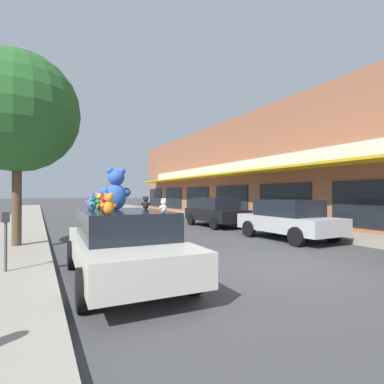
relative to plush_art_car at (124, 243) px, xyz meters
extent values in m
plane|color=#424244|center=(3.57, -0.67, -0.78)|extent=(260.00, 260.00, 0.00)
cube|color=#9E6047|center=(17.58, 11.34, 2.81)|extent=(13.84, 35.68, 7.18)
cube|color=gold|center=(9.86, 11.34, 2.37)|extent=(1.60, 29.97, 0.12)
cube|color=silver|center=(10.61, 11.34, 2.92)|extent=(0.08, 28.54, 0.70)
cube|color=black|center=(10.62, 1.14, 0.62)|extent=(0.06, 3.87, 2.00)
cube|color=black|center=(10.62, 6.24, 0.62)|extent=(0.06, 3.87, 2.00)
cube|color=black|center=(10.62, 11.34, 0.62)|extent=(0.06, 3.87, 2.00)
cube|color=black|center=(10.62, 16.44, 0.62)|extent=(0.06, 3.87, 2.00)
cube|color=black|center=(10.62, 21.53, 0.62)|extent=(0.06, 3.87, 2.00)
cube|color=black|center=(10.62, 26.63, 0.62)|extent=(0.06, 3.87, 2.00)
cube|color=beige|center=(0.00, 0.00, -0.15)|extent=(2.09, 4.76, 0.58)
cube|color=black|center=(0.00, 0.00, 0.41)|extent=(1.78, 2.64, 0.55)
cylinder|color=black|center=(-0.87, 1.49, -0.44)|extent=(0.23, 0.69, 0.68)
cylinder|color=black|center=(0.99, 1.41, -0.44)|extent=(0.23, 0.69, 0.68)
cylinder|color=black|center=(-0.99, -1.41, -0.44)|extent=(0.23, 0.69, 0.68)
cylinder|color=black|center=(0.87, -1.49, -0.44)|extent=(0.23, 0.69, 0.68)
ellipsoid|color=blue|center=(-0.06, 0.43, 0.97)|extent=(0.45, 0.39, 0.58)
sphere|color=blue|center=(-0.06, 0.43, 1.40)|extent=(0.38, 0.38, 0.37)
sphere|color=blue|center=(0.08, 0.44, 1.55)|extent=(0.16, 0.16, 0.16)
sphere|color=blue|center=(-0.19, 0.43, 1.55)|extent=(0.16, 0.16, 0.16)
sphere|color=#548DFF|center=(-0.06, 0.59, 1.38)|extent=(0.14, 0.14, 0.14)
sphere|color=blue|center=(0.18, 0.47, 1.07)|extent=(0.22, 0.22, 0.21)
sphere|color=blue|center=(-0.29, 0.46, 1.07)|extent=(0.22, 0.22, 0.21)
ellipsoid|color=orange|center=(-0.55, -1.12, 0.80)|extent=(0.18, 0.15, 0.23)
sphere|color=orange|center=(-0.55, -1.12, 0.97)|extent=(0.15, 0.15, 0.15)
sphere|color=orange|center=(-0.49, -1.12, 1.02)|extent=(0.06, 0.06, 0.06)
sphere|color=orange|center=(-0.60, -1.12, 1.02)|extent=(0.06, 0.06, 0.06)
sphere|color=#FFBA41|center=(-0.55, -1.06, 0.96)|extent=(0.06, 0.06, 0.06)
sphere|color=orange|center=(-0.45, -1.11, 0.84)|extent=(0.09, 0.09, 0.09)
sphere|color=orange|center=(-0.64, -1.11, 0.84)|extent=(0.09, 0.09, 0.09)
ellipsoid|color=purple|center=(-0.53, 0.92, 0.80)|extent=(0.23, 0.22, 0.24)
sphere|color=purple|center=(-0.53, 0.92, 0.97)|extent=(0.20, 0.20, 0.15)
sphere|color=purple|center=(-0.49, 0.89, 1.03)|extent=(0.08, 0.08, 0.06)
sphere|color=purple|center=(-0.58, 0.94, 1.03)|extent=(0.08, 0.08, 0.06)
sphere|color=#BA67ED|center=(-0.50, 0.97, 0.96)|extent=(0.08, 0.08, 0.06)
sphere|color=purple|center=(-0.44, 0.89, 0.84)|extent=(0.12, 0.12, 0.09)
sphere|color=purple|center=(-0.61, 0.97, 0.84)|extent=(0.12, 0.12, 0.09)
ellipsoid|color=black|center=(0.63, 0.41, 0.77)|extent=(0.17, 0.15, 0.19)
sphere|color=black|center=(0.63, 0.41, 0.91)|extent=(0.14, 0.14, 0.12)
sphere|color=black|center=(0.67, 0.40, 0.96)|extent=(0.06, 0.06, 0.05)
sphere|color=black|center=(0.59, 0.42, 0.96)|extent=(0.06, 0.06, 0.05)
sphere|color=#3A3A3D|center=(0.64, 0.46, 0.90)|extent=(0.06, 0.06, 0.05)
sphere|color=black|center=(0.70, 0.40, 0.81)|extent=(0.08, 0.08, 0.07)
sphere|color=black|center=(0.56, 0.44, 0.81)|extent=(0.08, 0.08, 0.07)
ellipsoid|color=yellow|center=(-0.32, 0.98, 0.80)|extent=(0.19, 0.17, 0.23)
sphere|color=yellow|center=(-0.32, 0.98, 0.97)|extent=(0.16, 0.16, 0.15)
sphere|color=yellow|center=(-0.26, 0.99, 1.03)|extent=(0.07, 0.07, 0.06)
sphere|color=yellow|center=(-0.37, 0.98, 1.03)|extent=(0.07, 0.07, 0.06)
sphere|color=#FFFF4D|center=(-0.32, 1.04, 0.96)|extent=(0.06, 0.06, 0.06)
sphere|color=yellow|center=(-0.22, 1.00, 0.84)|extent=(0.09, 0.09, 0.09)
sphere|color=yellow|center=(-0.41, 0.99, 0.84)|extent=(0.09, 0.09, 0.09)
ellipsoid|color=red|center=(-0.49, -0.48, 0.79)|extent=(0.19, 0.17, 0.21)
sphere|color=red|center=(-0.49, -0.48, 0.94)|extent=(0.16, 0.16, 0.14)
sphere|color=red|center=(-0.44, -0.46, 1.00)|extent=(0.07, 0.07, 0.06)
sphere|color=red|center=(-0.54, -0.49, 1.00)|extent=(0.07, 0.07, 0.06)
sphere|color=#FF4741|center=(-0.50, -0.42, 0.94)|extent=(0.06, 0.06, 0.05)
sphere|color=red|center=(-0.41, -0.44, 0.82)|extent=(0.09, 0.09, 0.08)
sphere|color=red|center=(-0.58, -0.48, 0.82)|extent=(0.09, 0.09, 0.08)
ellipsoid|color=teal|center=(-0.61, 0.14, 0.78)|extent=(0.19, 0.20, 0.21)
sphere|color=teal|center=(-0.61, 0.14, 0.94)|extent=(0.17, 0.17, 0.13)
sphere|color=teal|center=(-0.59, 0.19, 0.99)|extent=(0.07, 0.07, 0.06)
sphere|color=teal|center=(-0.63, 0.10, 0.99)|extent=(0.07, 0.07, 0.06)
sphere|color=#47CDC6|center=(-0.66, 0.17, 0.93)|extent=(0.07, 0.07, 0.05)
sphere|color=teal|center=(-0.58, 0.22, 0.82)|extent=(0.10, 0.10, 0.08)
sphere|color=teal|center=(-0.65, 0.07, 0.82)|extent=(0.10, 0.10, 0.08)
ellipsoid|color=green|center=(-0.37, 0.87, 0.75)|extent=(0.14, 0.13, 0.13)
sphere|color=green|center=(-0.37, 0.87, 0.85)|extent=(0.12, 0.12, 0.09)
sphere|color=green|center=(-0.35, 0.85, 0.88)|extent=(0.05, 0.05, 0.04)
sphere|color=green|center=(-0.40, 0.89, 0.88)|extent=(0.05, 0.05, 0.04)
sphere|color=#5ADA6D|center=(-0.35, 0.90, 0.84)|extent=(0.05, 0.05, 0.03)
sphere|color=green|center=(-0.32, 0.85, 0.77)|extent=(0.07, 0.07, 0.05)
sphere|color=green|center=(-0.41, 0.91, 0.77)|extent=(0.07, 0.07, 0.05)
ellipsoid|color=pink|center=(-0.32, -0.19, 0.76)|extent=(0.16, 0.17, 0.17)
sphere|color=pink|center=(-0.32, -0.19, 0.89)|extent=(0.15, 0.15, 0.11)
sphere|color=pink|center=(-0.30, -0.16, 0.93)|extent=(0.06, 0.06, 0.04)
sphere|color=pink|center=(-0.34, -0.22, 0.93)|extent=(0.06, 0.06, 0.04)
sphere|color=#FFA3DA|center=(-0.36, -0.17, 0.88)|extent=(0.06, 0.06, 0.04)
sphere|color=pink|center=(-0.29, -0.13, 0.79)|extent=(0.09, 0.09, 0.06)
sphere|color=pink|center=(-0.36, -0.24, 0.79)|extent=(0.09, 0.09, 0.06)
ellipsoid|color=white|center=(0.44, -1.17, 0.76)|extent=(0.17, 0.16, 0.17)
sphere|color=white|center=(0.44, -1.17, 0.89)|extent=(0.15, 0.15, 0.11)
sphere|color=white|center=(0.47, -1.15, 0.93)|extent=(0.06, 0.06, 0.04)
sphere|color=white|center=(0.40, -1.20, 0.93)|extent=(0.06, 0.06, 0.04)
sphere|color=white|center=(0.41, -1.14, 0.88)|extent=(0.06, 0.06, 0.04)
sphere|color=white|center=(0.49, -1.13, 0.79)|extent=(0.09, 0.09, 0.06)
sphere|color=white|center=(0.37, -1.20, 0.79)|extent=(0.09, 0.09, 0.06)
cube|color=#B7B7BC|center=(7.24, 2.52, -0.14)|extent=(1.89, 4.19, 0.60)
cube|color=black|center=(7.24, 2.52, 0.48)|extent=(1.66, 2.31, 0.64)
cylinder|color=black|center=(6.31, 3.82, -0.44)|extent=(0.20, 0.68, 0.68)
cylinder|color=black|center=(8.16, 3.82, -0.44)|extent=(0.20, 0.68, 0.68)
cylinder|color=black|center=(6.31, 1.22, -0.44)|extent=(0.20, 0.68, 0.68)
cylinder|color=black|center=(8.16, 1.22, -0.44)|extent=(0.20, 0.68, 0.68)
cube|color=black|center=(7.24, 7.93, -0.13)|extent=(1.84, 4.13, 0.63)
cube|color=black|center=(7.24, 7.93, 0.51)|extent=(1.62, 2.47, 0.64)
cylinder|color=black|center=(6.34, 9.21, -0.44)|extent=(0.20, 0.68, 0.68)
cylinder|color=black|center=(8.14, 9.21, -0.44)|extent=(0.20, 0.68, 0.68)
cylinder|color=black|center=(6.34, 6.65, -0.44)|extent=(0.20, 0.68, 0.68)
cylinder|color=black|center=(8.14, 6.65, -0.44)|extent=(0.20, 0.68, 0.68)
cylinder|color=brown|center=(-2.21, 4.88, 0.71)|extent=(0.28, 0.28, 2.67)
sphere|color=#286028|center=(-2.21, 4.88, 3.69)|extent=(3.89, 3.89, 3.89)
cylinder|color=#4C4C51|center=(-2.22, 1.25, -0.10)|extent=(0.06, 0.06, 1.05)
cube|color=#2D2D33|center=(-2.22, 1.25, 0.53)|extent=(0.14, 0.10, 0.22)
camera|label=1|loc=(-1.62, -6.29, 1.04)|focal=28.00mm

